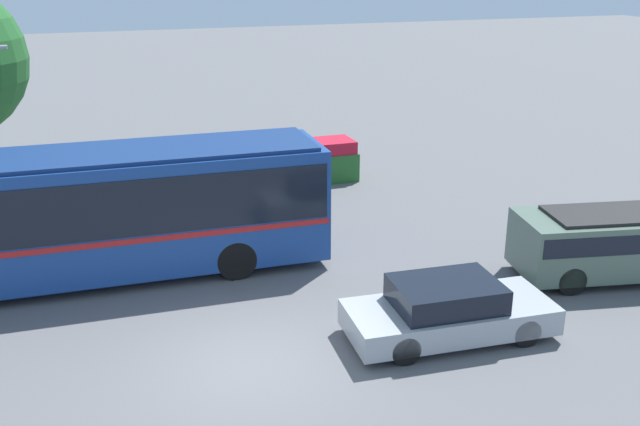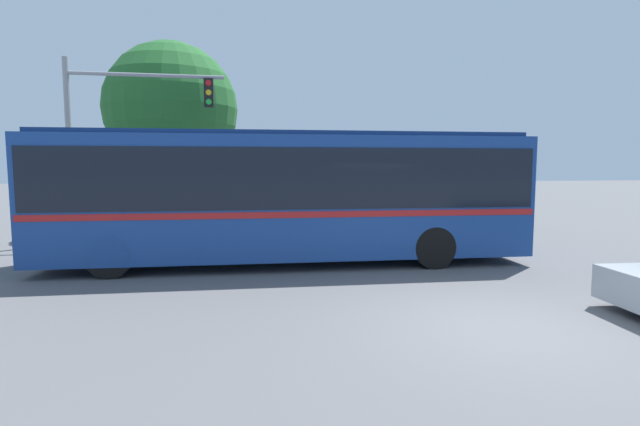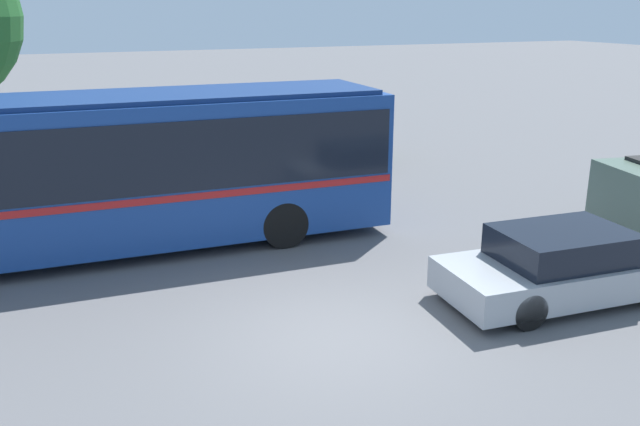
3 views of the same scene
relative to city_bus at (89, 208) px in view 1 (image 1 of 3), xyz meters
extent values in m
plane|color=#5B5B5E|center=(2.62, -5.35, -1.83)|extent=(140.00, 140.00, 0.00)
cube|color=navy|center=(0.01, 0.00, -0.15)|extent=(11.70, 3.01, 2.87)
cube|color=black|center=(0.01, 0.00, 0.31)|extent=(11.47, 3.04, 1.38)
cube|color=#B21E1E|center=(0.01, 0.00, -0.49)|extent=(11.58, 3.03, 0.14)
cube|color=navy|center=(0.01, 0.00, 1.34)|extent=(11.23, 2.78, 0.10)
cylinder|color=black|center=(3.33, -1.26, -1.33)|extent=(1.01, 0.34, 1.00)
cylinder|color=black|center=(3.42, 1.02, -1.33)|extent=(1.01, 0.34, 1.00)
cube|color=#9EA3A8|center=(6.92, -5.63, -1.38)|extent=(4.50, 2.10, 0.56)
cube|color=black|center=(6.81, -5.62, -0.83)|extent=(2.30, 1.73, 0.53)
cylinder|color=black|center=(8.33, -4.93, -1.53)|extent=(0.63, 0.26, 0.61)
cylinder|color=black|center=(8.22, -6.51, -1.53)|extent=(0.63, 0.26, 0.61)
cylinder|color=black|center=(5.66, -4.75, -1.53)|extent=(0.63, 0.26, 0.61)
cylinder|color=black|center=(5.55, -6.33, -1.53)|extent=(0.63, 0.26, 0.61)
cube|color=#516656|center=(12.18, -4.24, -0.91)|extent=(4.93, 2.82, 1.42)
cube|color=black|center=(12.18, -4.24, -0.60)|extent=(4.75, 2.82, 0.48)
cube|color=black|center=(12.18, -4.24, -0.16)|extent=(3.49, 2.17, 0.08)
cylinder|color=black|center=(13.71, -3.68, -1.48)|extent=(0.75, 0.39, 0.71)
cylinder|color=black|center=(10.98, -3.14, -1.48)|extent=(0.75, 0.39, 0.71)
cylinder|color=black|center=(10.65, -4.79, -1.48)|extent=(0.75, 0.39, 0.71)
cube|color=#286028|center=(5.74, 5.99, -1.32)|extent=(7.24, 1.38, 1.01)
cube|color=#B7192D|center=(5.74, 5.99, -0.60)|extent=(7.10, 1.31, 0.44)
camera|label=1|loc=(-0.18, -17.58, 5.82)|focal=40.53mm
camera|label=2|loc=(-1.22, -11.62, 0.56)|focal=26.36mm
camera|label=3|loc=(-1.25, -13.84, 3.08)|focal=37.48mm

